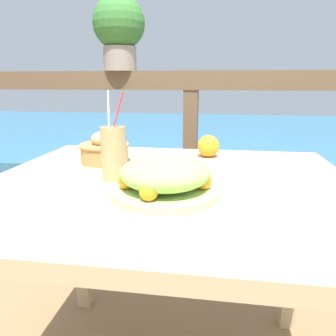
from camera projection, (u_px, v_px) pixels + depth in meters
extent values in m
cube|color=tan|center=(168.00, 187.00, 0.95)|extent=(1.06, 0.93, 0.04)
cube|color=tan|center=(81.00, 235.00, 1.51)|extent=(0.06, 0.06, 0.73)
cube|color=tan|center=(294.00, 250.00, 1.37)|extent=(0.06, 0.06, 0.73)
cube|color=brown|center=(191.00, 80.00, 1.58)|extent=(2.80, 0.08, 0.09)
cube|color=brown|center=(189.00, 189.00, 1.72)|extent=(0.07, 0.07, 1.01)
cube|color=teal|center=(206.00, 148.00, 4.18)|extent=(12.00, 4.00, 0.47)
cylinder|color=white|center=(165.00, 200.00, 0.76)|extent=(0.30, 0.30, 0.02)
cylinder|color=#B7D17A|center=(165.00, 192.00, 0.76)|extent=(0.25, 0.25, 0.02)
ellipsoid|color=#9EC660|center=(165.00, 172.00, 0.75)|extent=(0.21, 0.21, 0.08)
sphere|color=orange|center=(203.00, 181.00, 0.74)|extent=(0.04, 0.04, 0.04)
sphere|color=orange|center=(178.00, 171.00, 0.83)|extent=(0.04, 0.04, 0.04)
sphere|color=orange|center=(126.00, 180.00, 0.75)|extent=(0.04, 0.04, 0.04)
sphere|color=orange|center=(149.00, 192.00, 0.67)|extent=(0.04, 0.04, 0.04)
cylinder|color=tan|center=(114.00, 154.00, 0.94)|extent=(0.07, 0.07, 0.15)
cylinder|color=red|center=(113.00, 130.00, 0.93)|extent=(0.07, 0.02, 0.21)
cylinder|color=white|center=(109.00, 130.00, 0.92)|extent=(0.02, 0.06, 0.21)
cylinder|color=#AD7F47|center=(105.00, 153.00, 1.15)|extent=(0.16, 0.16, 0.07)
torus|color=#AD7F47|center=(104.00, 145.00, 1.14)|extent=(0.18, 0.18, 0.01)
ellipsoid|color=tan|center=(104.00, 139.00, 1.14)|extent=(0.09, 0.09, 0.05)
cylinder|color=gray|center=(120.00, 59.00, 1.61)|extent=(0.16, 0.16, 0.11)
sphere|color=#336B2D|center=(119.00, 23.00, 1.56)|extent=(0.25, 0.25, 0.25)
cube|color=silver|center=(252.00, 209.00, 0.73)|extent=(0.02, 0.18, 0.00)
cube|color=silver|center=(278.00, 203.00, 0.76)|extent=(0.03, 0.18, 0.00)
sphere|color=orange|center=(208.00, 146.00, 1.23)|extent=(0.08, 0.08, 0.08)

